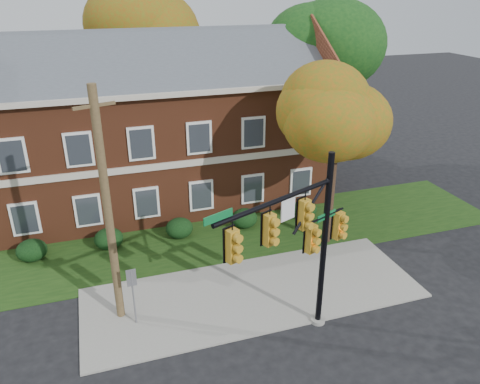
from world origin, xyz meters
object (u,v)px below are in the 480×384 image
object	(u,v)px
tree_near_right	(344,112)
traffic_signal	(302,235)
tree_far_rear	(155,32)
hedge_right	(244,218)
tree_right_rear	(332,50)
sign_post	(133,288)
hedge_left	(109,239)
hedge_far_right	(304,209)
apartment_building	(157,117)
hedge_center	(179,228)
utility_pole	(108,211)
hedge_far_left	(32,250)

from	to	relation	value
tree_near_right	traffic_signal	xyz separation A→B (m)	(-4.61, -5.79, -2.38)
tree_far_rear	hedge_right	bearing A→B (deg)	-80.64
tree_right_rear	traffic_signal	bearing A→B (deg)	-120.57
sign_post	hedge_left	bearing A→B (deg)	92.92
tree_right_rear	traffic_signal	xyz separation A→B (m)	(-8.71, -14.74, -3.83)
hedge_far_right	tree_right_rear	distance (m)	10.66
apartment_building	hedge_right	size ratio (longest dim) A/B	13.43
tree_far_rear	tree_right_rear	bearing A→B (deg)	-35.00
tree_right_rear	sign_post	distance (m)	19.83
tree_near_right	hedge_center	bearing A→B (deg)	158.58
utility_pole	traffic_signal	bearing A→B (deg)	-47.82
utility_pole	tree_far_rear	bearing A→B (deg)	55.45
apartment_building	utility_pole	world-z (taller)	apartment_building
hedge_far_right	tree_right_rear	xyz separation A→B (m)	(4.31, 6.11, 7.60)
hedge_far_left	hedge_center	bearing A→B (deg)	0.00
hedge_center	sign_post	bearing A→B (deg)	-115.43
tree_far_rear	hedge_left	bearing A→B (deg)	-110.29
utility_pole	apartment_building	bearing A→B (deg)	52.14
hedge_far_left	tree_near_right	distance (m)	15.75
tree_far_rear	sign_post	bearing A→B (deg)	-102.48
sign_post	traffic_signal	bearing A→B (deg)	-27.03
hedge_left	hedge_right	bearing A→B (deg)	0.00
hedge_right	tree_far_rear	xyz separation A→B (m)	(-2.16, 13.09, 8.32)
hedge_center	traffic_signal	bearing A→B (deg)	-73.17
traffic_signal	utility_pole	xyz separation A→B (m)	(-6.03, 3.16, 0.31)
hedge_center	tree_far_rear	distance (m)	15.57
tree_far_rear	utility_pole	xyz separation A→B (m)	(-4.77, -18.56, -4.24)
hedge_far_right	tree_far_rear	bearing A→B (deg)	113.37
hedge_center	sign_post	xyz separation A→B (m)	(-2.91, -6.12, 1.15)
hedge_far_left	hedge_far_right	size ratio (longest dim) A/B	1.00
utility_pole	sign_post	bearing A→B (deg)	-72.10
traffic_signal	sign_post	size ratio (longest dim) A/B	2.80
hedge_far_left	hedge_center	distance (m)	7.00
hedge_left	hedge_center	world-z (taller)	same
hedge_right	tree_near_right	xyz separation A→B (m)	(3.72, -2.83, 6.14)
hedge_far_left	hedge_right	bearing A→B (deg)	0.00
hedge_left	tree_far_rear	size ratio (longest dim) A/B	0.12
hedge_right	sign_post	distance (m)	8.94
hedge_left	tree_near_right	size ratio (longest dim) A/B	0.16
apartment_building	hedge_left	world-z (taller)	apartment_building
hedge_center	apartment_building	bearing A→B (deg)	90.00
tree_far_rear	sign_post	world-z (taller)	tree_far_rear
tree_far_rear	traffic_signal	distance (m)	22.23
hedge_far_left	sign_post	distance (m)	7.45
hedge_center	utility_pole	size ratio (longest dim) A/B	0.15
hedge_far_right	sign_post	distance (m)	11.70
hedge_right	utility_pole	world-z (taller)	utility_pole
utility_pole	sign_post	distance (m)	3.04
hedge_left	sign_post	bearing A→B (deg)	-84.48
traffic_signal	utility_pole	bearing A→B (deg)	129.51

